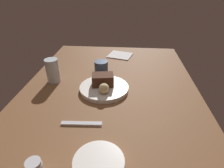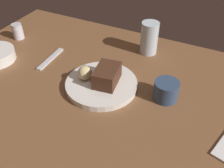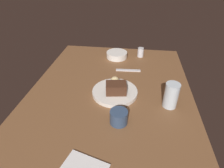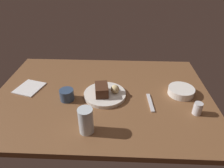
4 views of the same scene
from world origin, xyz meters
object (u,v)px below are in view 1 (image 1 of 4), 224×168
(chocolate_cake_slice, at_px, (103,79))
(coffee_cup, at_px, (101,66))
(dessert_plate, at_px, (104,88))
(side_bowl, at_px, (99,165))
(bread_roll, at_px, (104,88))
(folded_napkin, at_px, (120,55))
(water_glass, at_px, (53,71))
(dessert_spoon, at_px, (82,123))

(chocolate_cake_slice, distance_m, coffee_cup, 0.18)
(dessert_plate, height_order, coffee_cup, coffee_cup)
(side_bowl, distance_m, coffee_cup, 0.63)
(bread_roll, xyz_separation_m, folded_napkin, (-0.50, 0.05, -0.04))
(chocolate_cake_slice, relative_size, folded_napkin, 0.67)
(bread_roll, height_order, coffee_cup, bread_roll)
(dessert_plate, xyz_separation_m, coffee_cup, (-0.20, -0.04, 0.02))
(water_glass, distance_m, dessert_spoon, 0.37)
(water_glass, bearing_deg, chocolate_cake_slice, 81.14)
(water_glass, bearing_deg, side_bowl, 32.00)
(water_glass, xyz_separation_m, folded_napkin, (-0.39, 0.32, -0.06))
(chocolate_cake_slice, height_order, side_bowl, chocolate_cake_slice)
(chocolate_cake_slice, xyz_separation_m, bread_roll, (0.08, 0.01, -0.00))
(dessert_plate, distance_m, water_glass, 0.28)
(water_glass, relative_size, dessert_spoon, 0.81)
(chocolate_cake_slice, bearing_deg, bread_roll, 10.82)
(chocolate_cake_slice, height_order, coffee_cup, chocolate_cake_slice)
(side_bowl, bearing_deg, bread_roll, -175.33)
(dessert_spoon, xyz_separation_m, folded_napkin, (-0.69, 0.11, -0.00))
(dessert_plate, height_order, chocolate_cake_slice, chocolate_cake_slice)
(water_glass, xyz_separation_m, dessert_spoon, (0.30, 0.21, -0.06))
(chocolate_cake_slice, xyz_separation_m, coffee_cup, (-0.18, -0.03, -0.02))
(dessert_plate, bearing_deg, bread_roll, 7.24)
(dessert_plate, relative_size, chocolate_cake_slice, 2.31)
(bread_roll, bearing_deg, coffee_cup, -169.53)
(water_glass, xyz_separation_m, coffee_cup, (-0.14, 0.22, -0.03))
(chocolate_cake_slice, xyz_separation_m, folded_napkin, (-0.43, 0.06, -0.04))
(dessert_plate, bearing_deg, dessert_spoon, -12.42)
(dessert_plate, distance_m, dessert_spoon, 0.25)
(side_bowl, height_order, coffee_cup, coffee_cup)
(chocolate_cake_slice, bearing_deg, folded_napkin, 171.53)
(bread_roll, xyz_separation_m, coffee_cup, (-0.25, -0.05, -0.01))
(bread_roll, distance_m, water_glass, 0.30)
(chocolate_cake_slice, height_order, bread_roll, chocolate_cake_slice)
(water_glass, bearing_deg, folded_napkin, 140.27)
(coffee_cup, bearing_deg, side_bowl, 7.07)
(water_glass, relative_size, coffee_cup, 1.62)
(bread_roll, height_order, folded_napkin, bread_roll)
(chocolate_cake_slice, height_order, dessert_spoon, chocolate_cake_slice)
(dessert_spoon, bearing_deg, side_bowl, 113.57)
(coffee_cup, bearing_deg, bread_roll, 10.47)
(chocolate_cake_slice, bearing_deg, dessert_plate, 20.08)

